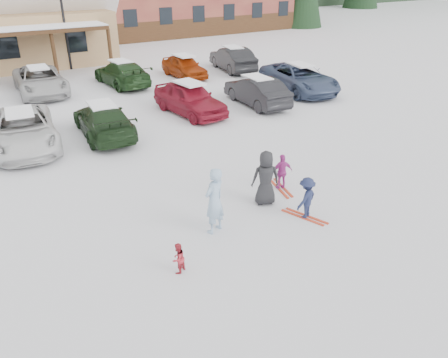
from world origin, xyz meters
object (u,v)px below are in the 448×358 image
lamp_post (63,13)px  parked_car_3 (104,120)px  child_magenta (282,172)px  parked_car_11 (122,73)px  child_navy (306,198)px  parked_car_2 (23,130)px  parked_car_10 (40,81)px  parked_car_6 (299,78)px  adult_skier (214,201)px  parked_car_5 (257,91)px  parked_car_4 (190,98)px  toddler_red (178,258)px  bystander_dark (266,178)px  parked_car_12 (184,66)px  parked_car_13 (233,59)px

lamp_post → parked_car_3: lamp_post is taller
child_magenta → parked_car_11: parked_car_11 is taller
child_navy → parked_car_2: 11.65m
parked_car_2 → parked_car_10: size_ratio=0.99×
child_navy → parked_car_6: size_ratio=0.23×
adult_skier → parked_car_5: adult_skier is taller
child_magenta → parked_car_6: parked_car_6 is taller
lamp_post → child_magenta: 22.11m
parked_car_6 → parked_car_10: bearing=157.5°
parked_car_4 → parked_car_10: size_ratio=0.84×
parked_car_2 → parked_car_11: (6.78, 7.46, -0.01)m
parked_car_5 → parked_car_10: size_ratio=0.82×
parked_car_3 → toddler_red: bearing=86.4°
parked_car_6 → parked_car_11: (-8.11, 6.69, -0.05)m
child_magenta → parked_car_6: size_ratio=0.22×
adult_skier → bystander_dark: size_ratio=1.11×
bystander_dark → parked_car_12: (5.49, 16.09, -0.16)m
parked_car_10 → parked_car_11: bearing=-4.7°
bystander_dark → parked_car_4: bystander_dark is taller
bystander_dark → parked_car_5: (5.85, 8.61, -0.13)m
child_navy → parked_car_11: bearing=-111.9°
parked_car_3 → parked_car_10: size_ratio=0.89×
child_navy → bystander_dark: bystander_dark is taller
toddler_red → parked_car_5: bearing=-160.9°
parked_car_2 → parked_car_5: bearing=5.2°
parked_car_6 → parked_car_13: bearing=99.7°
child_navy → child_magenta: child_navy is taller
toddler_red → parked_car_12: parked_car_12 is taller
bystander_dark → parked_car_2: size_ratio=0.32×
bystander_dark → parked_car_6: bearing=-110.2°
lamp_post → parked_car_2: (-5.28, -13.61, -2.96)m
lamp_post → parked_car_3: (-2.15, -14.01, -3.01)m
child_navy → bystander_dark: 1.40m
parked_car_12 → parked_car_6: bearing=-59.8°
parked_car_11 → child_navy: bearing=83.8°
parked_car_6 → bystander_dark: bearing=-127.5°
bystander_dark → parked_car_5: 10.41m
adult_skier → parked_car_10: size_ratio=0.35×
lamp_post → parked_car_10: 7.00m
child_magenta → parked_car_3: (-3.34, 7.85, 0.09)m
parked_car_2 → parked_car_12: size_ratio=1.31×
parked_car_6 → child_navy: bearing=-122.3°
child_navy → parked_car_6: bearing=-148.8°
child_navy → bystander_dark: (-0.49, 1.29, 0.22)m
child_navy → parked_car_10: size_ratio=0.24×
bystander_dark → parked_car_13: (9.19, 16.09, -0.07)m
parked_car_10 → parked_car_12: bearing=-1.9°
parked_car_3 → parked_car_13: size_ratio=1.00×
parked_car_2 → parked_car_12: 13.17m
parked_car_12 → parked_car_13: size_ratio=0.85×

